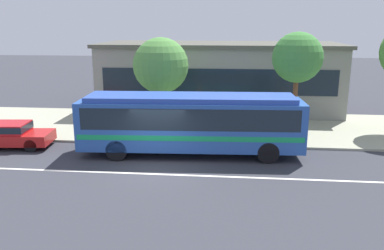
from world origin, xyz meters
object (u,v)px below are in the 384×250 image
at_px(pedestrian_walking_along_curb, 184,123).
at_px(transit_bus, 191,121).
at_px(sedan_behind_bus, 7,134).
at_px(pedestrian_waiting_near_sign, 144,121).
at_px(bus_stop_sign, 253,114).
at_px(street_tree_mid_block, 297,58).
at_px(street_tree_near_stop, 161,66).
at_px(pedestrian_standing_by_tree, 201,124).

bearing_deg(pedestrian_walking_along_curb, transit_bus, -74.01).
distance_m(sedan_behind_bus, pedestrian_waiting_near_sign, 7.09).
distance_m(sedan_behind_bus, bus_stop_sign, 12.79).
bearing_deg(pedestrian_walking_along_curb, street_tree_mid_block, 18.21).
height_order(bus_stop_sign, street_tree_near_stop, street_tree_near_stop).
distance_m(transit_bus, street_tree_mid_block, 7.39).
distance_m(sedan_behind_bus, street_tree_mid_block, 16.00).
relative_size(pedestrian_walking_along_curb, street_tree_near_stop, 0.30).
distance_m(sedan_behind_bus, street_tree_near_stop, 9.10).
relative_size(transit_bus, sedan_behind_bus, 2.38).
distance_m(pedestrian_standing_by_tree, bus_stop_sign, 2.76).
height_order(transit_bus, street_tree_mid_block, street_tree_mid_block).
distance_m(transit_bus, sedan_behind_bus, 9.65).
bearing_deg(sedan_behind_bus, transit_bus, -1.55).
height_order(pedestrian_waiting_near_sign, street_tree_mid_block, street_tree_mid_block).
bearing_deg(transit_bus, street_tree_near_stop, 115.75).
distance_m(pedestrian_walking_along_curb, pedestrian_standing_by_tree, 1.04).
bearing_deg(bus_stop_sign, pedestrian_walking_along_curb, 176.01).
bearing_deg(pedestrian_standing_by_tree, pedestrian_walking_along_curb, 161.17).
xyz_separation_m(pedestrian_waiting_near_sign, pedestrian_walking_along_curb, (2.12, 0.14, -0.06)).
relative_size(transit_bus, bus_stop_sign, 4.45).
bearing_deg(street_tree_mid_block, street_tree_near_stop, 176.47).
height_order(pedestrian_waiting_near_sign, pedestrian_walking_along_curb, pedestrian_waiting_near_sign).
bearing_deg(bus_stop_sign, sedan_behind_bus, -172.60).
bearing_deg(sedan_behind_bus, pedestrian_walking_along_curb, 11.94).
relative_size(pedestrian_walking_along_curb, street_tree_mid_block, 0.28).
relative_size(pedestrian_standing_by_tree, street_tree_mid_block, 0.29).
height_order(pedestrian_waiting_near_sign, bus_stop_sign, bus_stop_sign).
bearing_deg(pedestrian_standing_by_tree, transit_bus, -101.28).
bearing_deg(street_tree_mid_block, sedan_behind_bus, -165.47).
relative_size(sedan_behind_bus, street_tree_mid_block, 0.79).
bearing_deg(street_tree_near_stop, pedestrian_standing_by_tree, -47.29).
relative_size(transit_bus, street_tree_mid_block, 1.89).
relative_size(transit_bus, pedestrian_walking_along_curb, 6.69).
relative_size(pedestrian_walking_along_curb, pedestrian_standing_by_tree, 0.98).
bearing_deg(pedestrian_waiting_near_sign, bus_stop_sign, -1.12).
xyz_separation_m(sedan_behind_bus, pedestrian_waiting_near_sign, (6.85, 1.76, 0.39)).
height_order(pedestrian_standing_by_tree, bus_stop_sign, bus_stop_sign).
relative_size(street_tree_near_stop, street_tree_mid_block, 0.94).
xyz_separation_m(pedestrian_walking_along_curb, street_tree_mid_block, (6.11, 2.01, 3.34)).
relative_size(bus_stop_sign, street_tree_near_stop, 0.45).
xyz_separation_m(transit_bus, pedestrian_walking_along_curb, (-0.62, 2.16, -0.66)).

